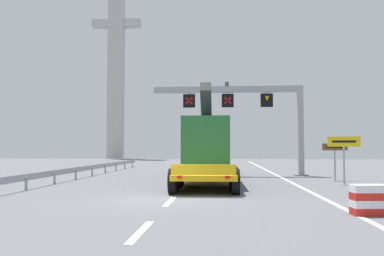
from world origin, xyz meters
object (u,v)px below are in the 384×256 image
tourist_info_sign_brown (335,152)px  bridge_pylon_distant (116,47)px  overhead_lane_gantry (248,104)px  heavy_haul_truck_yellow (208,148)px  exit_sign_yellow (344,147)px  crash_barrier_striped (369,200)px

tourist_info_sign_brown → bridge_pylon_distant: bridge_pylon_distant is taller
overhead_lane_gantry → tourist_info_sign_brown: (4.90, -4.22, -3.48)m
overhead_lane_gantry → bridge_pylon_distant: (-21.49, 43.56, 15.51)m
heavy_haul_truck_yellow → exit_sign_yellow: bearing=-14.5°
overhead_lane_gantry → exit_sign_yellow: size_ratio=4.22×
heavy_haul_truck_yellow → bridge_pylon_distant: size_ratio=0.35×
heavy_haul_truck_yellow → crash_barrier_striped: 13.42m
tourist_info_sign_brown → crash_barrier_striped: bearing=-101.3°
overhead_lane_gantry → bridge_pylon_distant: bridge_pylon_distant is taller
exit_sign_yellow → crash_barrier_striped: size_ratio=2.50×
exit_sign_yellow → crash_barrier_striped: exit_sign_yellow is taller
heavy_haul_truck_yellow → exit_sign_yellow: (7.56, -1.96, 0.04)m
tourist_info_sign_brown → heavy_haul_truck_yellow: bearing=-177.4°
overhead_lane_gantry → crash_barrier_striped: bearing=-81.9°
overhead_lane_gantry → bridge_pylon_distant: 50.99m
heavy_haul_truck_yellow → bridge_pylon_distant: (-18.69, 48.13, 18.71)m
overhead_lane_gantry → heavy_haul_truck_yellow: 6.24m
overhead_lane_gantry → bridge_pylon_distant: bearing=116.3°
tourist_info_sign_brown → bridge_pylon_distant: 57.80m
overhead_lane_gantry → tourist_info_sign_brown: 7.35m
exit_sign_yellow → bridge_pylon_distant: bridge_pylon_distant is taller
heavy_haul_truck_yellow → overhead_lane_gantry: bearing=58.5°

